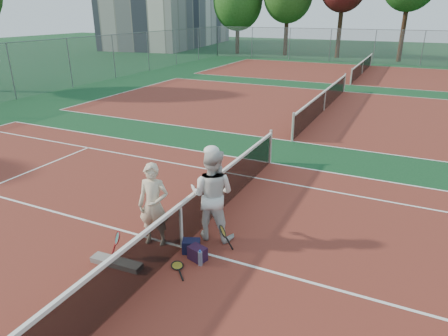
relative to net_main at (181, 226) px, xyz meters
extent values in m
plane|color=#103B1D|center=(0.00, 0.00, -0.51)|extent=(130.00, 130.00, 0.00)
cube|color=maroon|center=(0.00, 0.00, -0.51)|extent=(23.77, 10.97, 0.01)
cube|color=maroon|center=(0.00, 13.50, -0.51)|extent=(23.77, 10.97, 0.01)
cube|color=maroon|center=(0.00, 27.00, -0.51)|extent=(23.77, 10.97, 0.01)
imported|color=beige|center=(-0.59, -0.08, 0.38)|extent=(0.73, 0.57, 1.78)
imported|color=silver|center=(0.37, 0.67, 0.50)|extent=(1.07, 0.88, 2.02)
cube|color=black|center=(0.27, -0.07, -0.37)|extent=(0.42, 0.36, 0.28)
cube|color=black|center=(0.51, -0.25, -0.37)|extent=(0.40, 0.33, 0.28)
cube|color=slate|center=(-0.82, -1.08, -0.45)|extent=(1.08, 0.31, 0.11)
cylinder|color=#C9DEFF|center=(0.65, -0.39, -0.36)|extent=(0.09, 0.09, 0.30)
cylinder|color=#382314|center=(-15.11, 37.36, 1.70)|extent=(0.44, 0.44, 4.42)
ellipsoid|color=#1E4E16|center=(-15.11, 37.36, 5.01)|extent=(5.39, 5.39, 6.19)
cylinder|color=#382314|center=(-9.56, 37.71, 1.99)|extent=(0.44, 0.44, 5.00)
cylinder|color=#382314|center=(-3.96, 37.76, 2.30)|extent=(0.44, 0.44, 5.63)
cylinder|color=#382314|center=(2.06, 36.87, 2.43)|extent=(0.44, 0.44, 5.87)
camera|label=1|loc=(3.85, -6.06, 4.09)|focal=32.00mm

